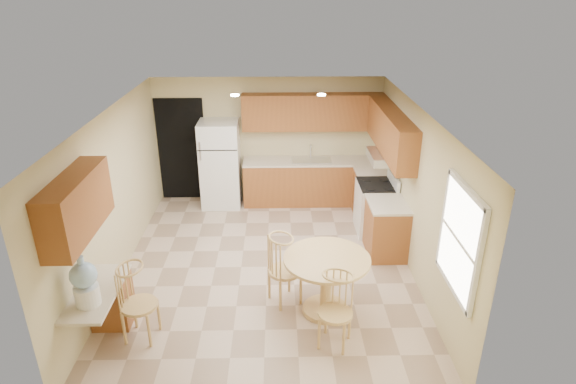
{
  "coord_description": "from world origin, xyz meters",
  "views": [
    {
      "loc": [
        0.18,
        -6.54,
        4.16
      ],
      "look_at": [
        0.34,
        0.3,
        1.16
      ],
      "focal_mm": 30.0,
      "sensor_mm": 36.0,
      "label": 1
    }
  ],
  "objects_px": {
    "refrigerator": "(220,164)",
    "water_crock": "(85,283)",
    "chair_desk": "(136,301)",
    "chair_table_b": "(337,309)",
    "dining_table": "(326,277)",
    "chair_table_a": "(285,267)",
    "stove": "(376,207)"
  },
  "relations": [
    {
      "from": "refrigerator",
      "to": "stove",
      "type": "xyz_separation_m",
      "value": [
        2.88,
        -1.22,
        -0.39
      ]
    },
    {
      "from": "stove",
      "to": "chair_table_a",
      "type": "relative_size",
      "value": 1.06
    },
    {
      "from": "stove",
      "to": "chair_desk",
      "type": "xyz_separation_m",
      "value": [
        -3.47,
        -2.88,
        0.15
      ]
    },
    {
      "from": "stove",
      "to": "chair_desk",
      "type": "relative_size",
      "value": 1.07
    },
    {
      "from": "stove",
      "to": "water_crock",
      "type": "bearing_deg",
      "value": -141.46
    },
    {
      "from": "water_crock",
      "to": "refrigerator",
      "type": "bearing_deg",
      "value": 76.42
    },
    {
      "from": "stove",
      "to": "water_crock",
      "type": "distance_m",
      "value": 5.05
    },
    {
      "from": "water_crock",
      "to": "stove",
      "type": "bearing_deg",
      "value": 38.54
    },
    {
      "from": "chair_table_a",
      "to": "refrigerator",
      "type": "bearing_deg",
      "value": 171.53
    },
    {
      "from": "chair_table_b",
      "to": "chair_desk",
      "type": "distance_m",
      "value": 2.42
    },
    {
      "from": "stove",
      "to": "dining_table",
      "type": "xyz_separation_m",
      "value": [
        -1.11,
        -2.32,
        0.09
      ]
    },
    {
      "from": "dining_table",
      "to": "chair_table_b",
      "type": "distance_m",
      "value": 0.75
    },
    {
      "from": "refrigerator",
      "to": "chair_desk",
      "type": "distance_m",
      "value": 4.15
    },
    {
      "from": "chair_desk",
      "to": "dining_table",
      "type": "bearing_deg",
      "value": 111.81
    },
    {
      "from": "chair_desk",
      "to": "chair_table_b",
      "type": "bearing_deg",
      "value": 94.18
    },
    {
      "from": "dining_table",
      "to": "chair_table_a",
      "type": "height_order",
      "value": "chair_table_a"
    },
    {
      "from": "dining_table",
      "to": "refrigerator",
      "type": "bearing_deg",
      "value": 116.53
    },
    {
      "from": "stove",
      "to": "dining_table",
      "type": "distance_m",
      "value": 2.57
    },
    {
      "from": "refrigerator",
      "to": "chair_desk",
      "type": "bearing_deg",
      "value": -98.32
    },
    {
      "from": "chair_table_b",
      "to": "refrigerator",
      "type": "bearing_deg",
      "value": -45.72
    },
    {
      "from": "dining_table",
      "to": "chair_desk",
      "type": "height_order",
      "value": "chair_desk"
    },
    {
      "from": "dining_table",
      "to": "chair_desk",
      "type": "xyz_separation_m",
      "value": [
        -2.37,
        -0.56,
        0.07
      ]
    },
    {
      "from": "refrigerator",
      "to": "water_crock",
      "type": "relative_size",
      "value": 2.75
    },
    {
      "from": "dining_table",
      "to": "water_crock",
      "type": "distance_m",
      "value": 2.97
    },
    {
      "from": "stove",
      "to": "chair_table_a",
      "type": "distance_m",
      "value": 2.73
    },
    {
      "from": "chair_table_a",
      "to": "chair_desk",
      "type": "xyz_separation_m",
      "value": [
        -1.82,
        -0.72,
        -0.0
      ]
    },
    {
      "from": "chair_table_a",
      "to": "chair_table_b",
      "type": "distance_m",
      "value": 1.08
    },
    {
      "from": "chair_table_b",
      "to": "water_crock",
      "type": "bearing_deg",
      "value": 22.57
    },
    {
      "from": "stove",
      "to": "water_crock",
      "type": "height_order",
      "value": "water_crock"
    },
    {
      "from": "chair_table_a",
      "to": "chair_desk",
      "type": "height_order",
      "value": "chair_table_a"
    },
    {
      "from": "chair_table_b",
      "to": "chair_desk",
      "type": "xyz_separation_m",
      "value": [
        -2.42,
        0.18,
        0.03
      ]
    },
    {
      "from": "chair_table_b",
      "to": "chair_desk",
      "type": "bearing_deg",
      "value": 17.07
    }
  ]
}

